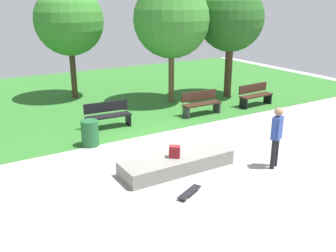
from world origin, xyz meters
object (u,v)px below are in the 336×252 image
at_px(skater_performing_trick, 277,133).
at_px(tree_leaning_ash, 231,19).
at_px(tree_slender_maple, 69,21).
at_px(tree_tall_oak, 171,20).
at_px(park_bench_near_lamppost, 108,115).
at_px(park_bench_near_path, 201,103).
at_px(backpack_on_ledge, 175,152).
at_px(skateboard_by_ledge, 190,192).
at_px(concrete_ledge, 177,163).
at_px(park_bench_far_left, 255,94).
at_px(trash_bin, 90,133).

distance_m(skater_performing_trick, tree_leaning_ash, 8.23).
bearing_deg(tree_slender_maple, tree_tall_oak, -40.32).
distance_m(park_bench_near_lamppost, tree_slender_maple, 5.61).
relative_size(park_bench_near_path, park_bench_near_lamppost, 0.98).
distance_m(backpack_on_ledge, tree_leaning_ash, 8.98).
relative_size(skateboard_by_ledge, tree_leaning_ash, 0.16).
bearing_deg(skater_performing_trick, park_bench_near_lamppost, 115.39).
height_order(concrete_ledge, park_bench_near_lamppost, park_bench_near_lamppost).
height_order(tree_leaning_ash, tree_slender_maple, tree_leaning_ash).
bearing_deg(park_bench_far_left, park_bench_near_lamppost, 175.41).
bearing_deg(concrete_ledge, skateboard_by_ledge, -110.09).
bearing_deg(tree_leaning_ash, park_bench_near_lamppost, -168.33).
bearing_deg(trash_bin, skater_performing_trick, -47.84).
bearing_deg(concrete_ledge, trash_bin, 115.59).
bearing_deg(park_bench_far_left, backpack_on_ledge, -149.87).
relative_size(skater_performing_trick, skateboard_by_ledge, 2.08).
distance_m(concrete_ledge, trash_bin, 3.18).
height_order(park_bench_near_lamppost, tree_tall_oak, tree_tall_oak).
height_order(skateboard_by_ledge, tree_leaning_ash, tree_leaning_ash).
height_order(skater_performing_trick, trash_bin, skater_performing_trick).
distance_m(skateboard_by_ledge, park_bench_near_lamppost, 5.51).
distance_m(park_bench_near_lamppost, tree_leaning_ash, 7.33).
bearing_deg(park_bench_near_lamppost, tree_slender_maple, 85.78).
bearing_deg(trash_bin, park_bench_near_path, 10.57).
bearing_deg(concrete_ledge, backpack_on_ledge, -159.58).
bearing_deg(park_bench_near_path, backpack_on_ledge, -133.49).
xyz_separation_m(backpack_on_ledge, park_bench_near_lamppost, (-0.14, 4.21, -0.07)).
distance_m(park_bench_far_left, tree_slender_maple, 8.62).
bearing_deg(tree_tall_oak, park_bench_far_left, -41.18).
relative_size(skater_performing_trick, tree_tall_oak, 0.33).
bearing_deg(skater_performing_trick, park_bench_near_path, 76.75).
distance_m(backpack_on_ledge, park_bench_far_left, 7.35).
height_order(skater_performing_trick, skateboard_by_ledge, skater_performing_trick).
bearing_deg(backpack_on_ledge, tree_leaning_ash, -100.74).
height_order(backpack_on_ledge, skater_performing_trick, skater_performing_trick).
xyz_separation_m(skateboard_by_ledge, trash_bin, (-0.89, 4.17, 0.34)).
distance_m(concrete_ledge, backpack_on_ledge, 0.37).
xyz_separation_m(park_bench_near_lamppost, park_bench_far_left, (6.49, -0.52, 0.00)).
bearing_deg(tree_leaning_ash, tree_tall_oak, 169.66).
distance_m(backpack_on_ledge, tree_tall_oak, 7.67).
relative_size(park_bench_near_path, tree_slender_maple, 0.32).
distance_m(park_bench_near_path, tree_tall_oak, 3.78).
bearing_deg(skateboard_by_ledge, tree_leaning_ash, 45.19).
relative_size(skater_performing_trick, trash_bin, 2.07).
bearing_deg(trash_bin, tree_leaning_ash, 19.15).
bearing_deg(tree_tall_oak, concrete_ledge, -120.43).
distance_m(concrete_ledge, tree_slender_maple, 9.50).
bearing_deg(backpack_on_ledge, park_bench_near_lamppost, -49.86).
height_order(skater_performing_trick, tree_leaning_ash, tree_leaning_ash).
relative_size(concrete_ledge, park_bench_near_path, 1.93).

